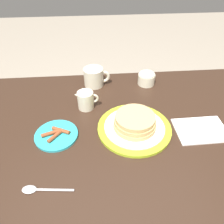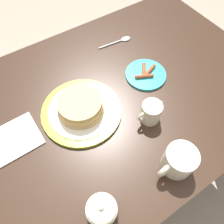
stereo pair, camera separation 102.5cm
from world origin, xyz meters
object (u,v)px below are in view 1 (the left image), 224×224
(pancake_plate, at_px, (135,125))
(coffee_mug, at_px, (94,77))
(napkin, at_px, (201,130))
(sugar_bowl, at_px, (147,77))
(side_plate_bacon, at_px, (56,135))
(spoon, at_px, (38,190))
(creamer_pitcher, at_px, (85,100))

(pancake_plate, height_order, coffee_mug, coffee_mug)
(napkin, bearing_deg, pancake_plate, 173.68)
(napkin, bearing_deg, sugar_bowl, 112.63)
(side_plate_bacon, xyz_separation_m, coffee_mug, (0.15, 0.34, 0.04))
(spoon, bearing_deg, creamer_pitcher, 70.10)
(side_plate_bacon, xyz_separation_m, spoon, (-0.03, -0.22, -0.00))
(side_plate_bacon, height_order, coffee_mug, coffee_mug)
(side_plate_bacon, distance_m, spoon, 0.22)
(pancake_plate, bearing_deg, sugar_bowl, 70.72)
(pancake_plate, distance_m, napkin, 0.26)
(creamer_pitcher, xyz_separation_m, napkin, (0.44, -0.18, -0.04))
(pancake_plate, bearing_deg, spoon, -144.55)
(coffee_mug, bearing_deg, sugar_bowl, -2.75)
(side_plate_bacon, height_order, sugar_bowl, sugar_bowl)
(sugar_bowl, relative_size, spoon, 0.53)
(napkin, xyz_separation_m, spoon, (-0.57, -0.20, 0.00))
(coffee_mug, bearing_deg, pancake_plate, -66.25)
(coffee_mug, xyz_separation_m, napkin, (0.40, -0.35, -0.04))
(pancake_plate, distance_m, spoon, 0.40)
(creamer_pitcher, relative_size, sugar_bowl, 1.24)
(coffee_mug, bearing_deg, creamer_pitcher, -103.11)
(creamer_pitcher, height_order, sugar_bowl, creamer_pitcher)
(side_plate_bacon, height_order, creamer_pitcher, creamer_pitcher)
(creamer_pitcher, height_order, spoon, creamer_pitcher)
(coffee_mug, height_order, creamer_pitcher, coffee_mug)
(creamer_pitcher, bearing_deg, coffee_mug, 76.89)
(creamer_pitcher, xyz_separation_m, sugar_bowl, (0.29, 0.16, -0.01))
(pancake_plate, distance_m, side_plate_bacon, 0.29)
(side_plate_bacon, relative_size, napkin, 0.81)
(sugar_bowl, bearing_deg, napkin, -67.37)
(spoon, bearing_deg, sugar_bowl, 51.52)
(pancake_plate, height_order, napkin, pancake_plate)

